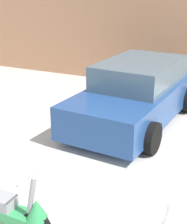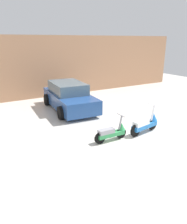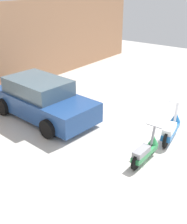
{
  "view_description": "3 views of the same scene",
  "coord_description": "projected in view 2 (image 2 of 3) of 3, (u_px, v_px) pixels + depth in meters",
  "views": [
    {
      "loc": [
        1.68,
        -2.05,
        3.14
      ],
      "look_at": [
        -0.73,
        3.06,
        0.97
      ],
      "focal_mm": 55.0,
      "sensor_mm": 36.0,
      "label": 1
    },
    {
      "loc": [
        -5.24,
        -5.19,
        3.58
      ],
      "look_at": [
        -0.73,
        2.54,
        0.61
      ],
      "focal_mm": 35.0,
      "sensor_mm": 36.0,
      "label": 2
    },
    {
      "loc": [
        -7.05,
        -1.98,
        4.59
      ],
      "look_at": [
        -0.32,
        3.15,
        0.65
      ],
      "focal_mm": 45.0,
      "sensor_mm": 36.0,
      "label": 3
    }
  ],
  "objects": [
    {
      "name": "scooter_front_left",
      "position": [
        112.0,
        132.0,
        8.06
      ],
      "size": [
        1.36,
        0.49,
        0.95
      ],
      "rotation": [
        0.0,
        0.0,
        -0.02
      ],
      "color": "black",
      "rests_on": "ground_plane"
    },
    {
      "name": "car_rear_left",
      "position": [
        69.0,
        97.0,
        11.66
      ],
      "size": [
        2.28,
        4.33,
        1.43
      ],
      "rotation": [
        0.0,
        0.0,
        -1.65
      ],
      "color": "navy",
      "rests_on": "ground_plane"
    },
    {
      "name": "scooter_front_right",
      "position": [
        146.0,
        123.0,
        8.76
      ],
      "size": [
        1.57,
        0.6,
        1.1
      ],
      "rotation": [
        0.0,
        0.0,
        0.15
      ],
      "color": "black",
      "rests_on": "ground_plane"
    },
    {
      "name": "wall_back",
      "position": [
        57.0,
        66.0,
        14.2
      ],
      "size": [
        19.6,
        0.12,
        3.86
      ],
      "primitive_type": "cube",
      "color": "tan",
      "rests_on": "ground_plane"
    },
    {
      "name": "ground_plane",
      "position": [
        146.0,
        144.0,
        7.89
      ],
      "size": [
        28.0,
        28.0,
        0.0
      ],
      "primitive_type": "plane",
      "color": "silver"
    }
  ]
}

